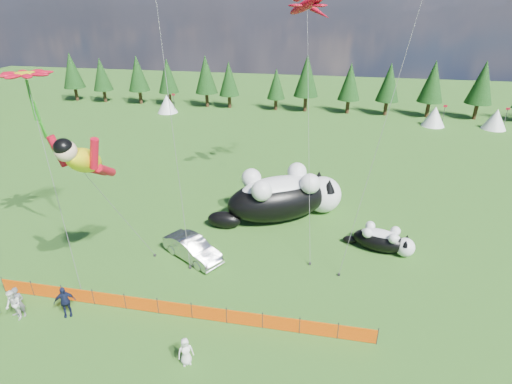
% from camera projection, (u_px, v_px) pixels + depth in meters
% --- Properties ---
extents(ground, '(160.00, 160.00, 0.00)m').
position_uv_depth(ground, '(193.00, 283.00, 25.22)').
color(ground, '#133A0A').
rests_on(ground, ground).
extents(safety_fence, '(22.06, 0.06, 1.10)m').
position_uv_depth(safety_fence, '(175.00, 309.00, 22.35)').
color(safety_fence, '#262626').
rests_on(safety_fence, ground).
extents(tree_line, '(90.00, 4.00, 8.00)m').
position_uv_depth(tree_line, '(284.00, 85.00, 63.34)').
color(tree_line, black).
rests_on(tree_line, ground).
extents(festival_tents, '(50.00, 3.20, 2.80)m').
position_uv_depth(festival_tents, '(354.00, 113.00, 58.16)').
color(festival_tents, white).
rests_on(festival_tents, ground).
extents(cat_large, '(10.39, 7.68, 4.11)m').
position_uv_depth(cat_large, '(284.00, 196.00, 32.04)').
color(cat_large, black).
rests_on(cat_large, ground).
extents(cat_small, '(4.93, 2.60, 1.81)m').
position_uv_depth(cat_small, '(383.00, 240.00, 28.15)').
color(cat_small, black).
rests_on(cat_small, ground).
extents(car, '(4.81, 3.77, 1.53)m').
position_uv_depth(car, '(193.00, 248.00, 27.33)').
color(car, '#BCBCC1').
rests_on(car, ground).
extents(spectator_a, '(0.80, 0.65, 1.90)m').
position_uv_depth(spectator_a, '(18.00, 302.00, 22.16)').
color(spectator_a, '#5A5A5F').
rests_on(spectator_a, ground).
extents(spectator_b, '(1.05, 0.87, 1.87)m').
position_uv_depth(spectator_b, '(13.00, 305.00, 21.97)').
color(spectator_b, white).
rests_on(spectator_b, ground).
extents(spectator_c, '(1.27, 1.08, 1.94)m').
position_uv_depth(spectator_c, '(65.00, 302.00, 22.19)').
color(spectator_c, '#151C3A').
rests_on(spectator_c, ground).
extents(spectator_e, '(0.91, 0.83, 1.56)m').
position_uv_depth(spectator_e, '(186.00, 351.00, 19.28)').
color(spectator_e, white).
rests_on(spectator_e, ground).
extents(superhero_kite, '(4.82, 6.34, 10.80)m').
position_uv_depth(superhero_kite, '(85.00, 160.00, 21.11)').
color(superhero_kite, yellow).
rests_on(superhero_kite, ground).
extents(gecko_kite, '(6.24, 13.88, 19.16)m').
position_uv_depth(gecko_kite, '(308.00, 4.00, 29.93)').
color(gecko_kite, '#B8091F').
rests_on(gecko_kite, ground).
extents(flower_kite, '(5.46, 5.83, 13.34)m').
position_uv_depth(flower_kite, '(26.00, 77.00, 23.32)').
color(flower_kite, '#B8091F').
rests_on(flower_kite, ground).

